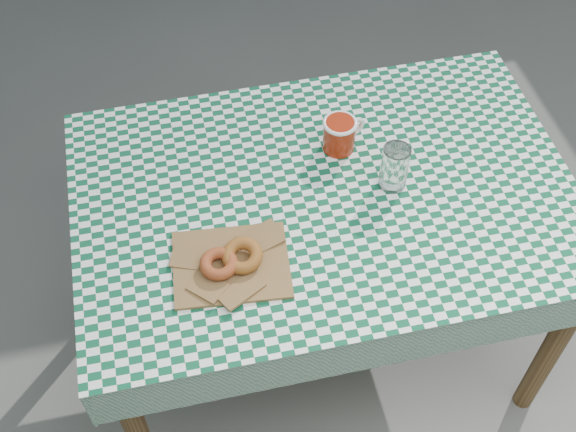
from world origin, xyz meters
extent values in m
plane|color=#5A5A55|center=(0.00, 0.00, 0.00)|extent=(60.00, 60.00, 0.00)
cube|color=#4E301A|center=(0.04, 0.06, 0.38)|extent=(1.31, 0.88, 0.75)
cube|color=#0B4B2E|center=(0.04, 0.06, 0.75)|extent=(1.33, 0.90, 0.01)
cube|color=olive|center=(-0.24, -0.11, 0.76)|extent=(0.30, 0.25, 0.01)
torus|color=#98451F|center=(-0.27, -0.12, 0.79)|extent=(0.10, 0.10, 0.03)
torus|color=#93511E|center=(-0.21, -0.11, 0.79)|extent=(0.13, 0.13, 0.03)
cylinder|color=white|center=(0.22, 0.05, 0.82)|extent=(0.08, 0.08, 0.13)
camera|label=1|loc=(-0.34, -1.14, 2.25)|focal=46.45mm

